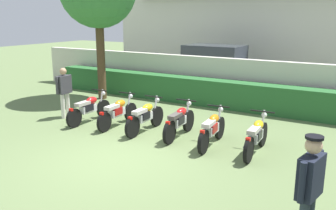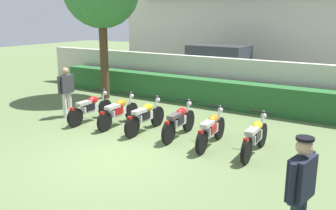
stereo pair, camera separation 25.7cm
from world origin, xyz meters
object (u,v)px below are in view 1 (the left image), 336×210
motorcycle_in_row_3 (179,121)px  motorcycle_in_row_5 (256,136)px  motorcycle_in_row_4 (212,129)px  inspector_person (64,89)px  motorcycle_in_row_1 (118,112)px  parked_car (217,66)px  motorcycle_in_row_0 (89,108)px  motorcycle_in_row_2 (145,117)px  officer_0 (310,184)px

motorcycle_in_row_3 → motorcycle_in_row_5: bearing=-97.1°
motorcycle_in_row_4 → motorcycle_in_row_5: motorcycle_in_row_5 is taller
motorcycle_in_row_4 → inspector_person: inspector_person is taller
motorcycle_in_row_1 → parked_car: bearing=-1.3°
motorcycle_in_row_4 → motorcycle_in_row_5: (1.14, 0.04, 0.00)m
parked_car → inspector_person: 8.02m
motorcycle_in_row_0 → motorcycle_in_row_4: (4.16, 0.02, 0.01)m
motorcycle_in_row_2 → motorcycle_in_row_3: size_ratio=1.02×
motorcycle_in_row_2 → motorcycle_in_row_3: 1.08m
motorcycle_in_row_2 → parked_car: bearing=7.3°
officer_0 → motorcycle_in_row_3: bearing=-30.5°
motorcycle_in_row_5 → inspector_person: size_ratio=1.16×
motorcycle_in_row_1 → inspector_person: (-2.04, -0.14, 0.52)m
motorcycle_in_row_0 → motorcycle_in_row_1: size_ratio=1.01×
motorcycle_in_row_0 → motorcycle_in_row_5: bearing=-90.5°
motorcycle_in_row_0 → motorcycle_in_row_5: motorcycle_in_row_5 is taller
motorcycle_in_row_2 → motorcycle_in_row_3: bearing=-87.1°
parked_car → motorcycle_in_row_1: (0.14, -7.65, -0.50)m
motorcycle_in_row_0 → motorcycle_in_row_5: 5.30m
parked_car → motorcycle_in_row_0: parked_car is taller
motorcycle_in_row_5 → officer_0: bearing=-154.7°
motorcycle_in_row_1 → motorcycle_in_row_2: motorcycle_in_row_2 is taller
parked_car → motorcycle_in_row_2: parked_car is taller
motorcycle_in_row_1 → motorcycle_in_row_4: (3.13, -0.11, 0.01)m
motorcycle_in_row_3 → motorcycle_in_row_4: motorcycle_in_row_3 is taller
motorcycle_in_row_2 → inspector_person: size_ratio=1.15×
motorcycle_in_row_4 → motorcycle_in_row_5: size_ratio=0.98×
motorcycle_in_row_5 → inspector_person: inspector_person is taller
motorcycle_in_row_5 → motorcycle_in_row_3: bearing=84.1°
motorcycle_in_row_4 → motorcycle_in_row_0: bearing=85.1°
motorcycle_in_row_0 → motorcycle_in_row_1: bearing=-84.0°
motorcycle_in_row_3 → motorcycle_in_row_4: (1.04, -0.15, -0.01)m
motorcycle_in_row_0 → officer_0: bearing=-115.6°
officer_0 → inspector_person: bearing=-11.4°
motorcycle_in_row_0 → inspector_person: bearing=89.8°
parked_car → motorcycle_in_row_3: 7.94m
officer_0 → motorcycle_in_row_2: bearing=-23.2°
motorcycle_in_row_1 → motorcycle_in_row_4: 3.13m
parked_car → motorcycle_in_row_1: bearing=-87.7°
parked_car → motorcycle_in_row_0: (-0.89, -7.78, -0.50)m
motorcycle_in_row_5 → parked_car: bearing=26.9°
parked_car → motorcycle_in_row_1: size_ratio=2.39×
motorcycle_in_row_3 → inspector_person: inspector_person is taller
motorcycle_in_row_2 → motorcycle_in_row_5: 3.25m
motorcycle_in_row_1 → motorcycle_in_row_3: bearing=-91.1°
officer_0 → motorcycle_in_row_5: bearing=-51.4°
motorcycle_in_row_1 → motorcycle_in_row_0: bearing=94.7°
motorcycle_in_row_5 → motorcycle_in_row_1: bearing=86.1°
parked_car → motorcycle_in_row_4: size_ratio=2.45×
motorcycle_in_row_2 → officer_0: bearing=-124.8°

